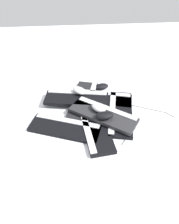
{
  "coord_description": "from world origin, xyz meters",
  "views": [
    {
      "loc": [
        1.07,
        -0.09,
        1.0
      ],
      "look_at": [
        0.01,
        -0.01,
        0.03
      ],
      "focal_mm": 35.0,
      "sensor_mm": 36.0,
      "label": 1
    }
  ],
  "objects_px": {
    "keyboard_1": "(120,113)",
    "keyboard_6": "(103,114)",
    "keyboard_4": "(65,128)",
    "keyboard_2": "(101,99)",
    "mouse_3": "(79,90)",
    "keyboard_0": "(95,127)",
    "keyboard_3": "(83,101)",
    "keyboard_5": "(77,98)",
    "mouse_0": "(99,108)",
    "mouse_2": "(105,115)",
    "mouse_1": "(101,86)"
  },
  "relations": [
    {
      "from": "keyboard_6",
      "to": "mouse_1",
      "type": "distance_m",
      "value": 0.34
    },
    {
      "from": "keyboard_6",
      "to": "keyboard_5",
      "type": "bearing_deg",
      "value": -137.0
    },
    {
      "from": "keyboard_3",
      "to": "keyboard_4",
      "type": "height_order",
      "value": "same"
    },
    {
      "from": "keyboard_2",
      "to": "mouse_2",
      "type": "distance_m",
      "value": 0.25
    },
    {
      "from": "mouse_3",
      "to": "keyboard_3",
      "type": "bearing_deg",
      "value": 170.45
    },
    {
      "from": "keyboard_1",
      "to": "keyboard_5",
      "type": "bearing_deg",
      "value": -116.67
    },
    {
      "from": "keyboard_3",
      "to": "mouse_3",
      "type": "height_order",
      "value": "mouse_3"
    },
    {
      "from": "keyboard_1",
      "to": "keyboard_2",
      "type": "bearing_deg",
      "value": -145.44
    },
    {
      "from": "mouse_0",
      "to": "mouse_1",
      "type": "height_order",
      "value": "mouse_0"
    },
    {
      "from": "keyboard_0",
      "to": "keyboard_5",
      "type": "bearing_deg",
      "value": -157.94
    },
    {
      "from": "keyboard_0",
      "to": "keyboard_4",
      "type": "relative_size",
      "value": 0.98
    },
    {
      "from": "keyboard_5",
      "to": "mouse_1",
      "type": "xyz_separation_m",
      "value": [
        -0.16,
        0.2,
        -0.02
      ]
    },
    {
      "from": "keyboard_0",
      "to": "keyboard_2",
      "type": "distance_m",
      "value": 0.28
    },
    {
      "from": "mouse_1",
      "to": "keyboard_1",
      "type": "bearing_deg",
      "value": -88.14
    },
    {
      "from": "keyboard_1",
      "to": "keyboard_6",
      "type": "relative_size",
      "value": 1.03
    },
    {
      "from": "keyboard_0",
      "to": "mouse_2",
      "type": "distance_m",
      "value": 0.1
    },
    {
      "from": "keyboard_4",
      "to": "keyboard_6",
      "type": "xyz_separation_m",
      "value": [
        -0.07,
        0.25,
        0.03
      ]
    },
    {
      "from": "keyboard_3",
      "to": "keyboard_1",
      "type": "bearing_deg",
      "value": 57.88
    },
    {
      "from": "keyboard_2",
      "to": "mouse_3",
      "type": "distance_m",
      "value": 0.17
    },
    {
      "from": "keyboard_5",
      "to": "keyboard_6",
      "type": "xyz_separation_m",
      "value": [
        0.18,
        0.17,
        0.0
      ]
    },
    {
      "from": "mouse_3",
      "to": "mouse_1",
      "type": "bearing_deg",
      "value": -101.57
    },
    {
      "from": "keyboard_4",
      "to": "keyboard_5",
      "type": "bearing_deg",
      "value": 162.1
    },
    {
      "from": "mouse_0",
      "to": "mouse_3",
      "type": "distance_m",
      "value": 0.23
    },
    {
      "from": "keyboard_3",
      "to": "keyboard_2",
      "type": "bearing_deg",
      "value": 95.35
    },
    {
      "from": "keyboard_2",
      "to": "mouse_0",
      "type": "xyz_separation_m",
      "value": [
        0.17,
        -0.04,
        0.07
      ]
    },
    {
      "from": "mouse_0",
      "to": "keyboard_6",
      "type": "bearing_deg",
      "value": -173.02
    },
    {
      "from": "mouse_0",
      "to": "mouse_2",
      "type": "xyz_separation_m",
      "value": [
        0.08,
        0.03,
        0.0
      ]
    },
    {
      "from": "keyboard_4",
      "to": "keyboard_5",
      "type": "height_order",
      "value": "keyboard_5"
    },
    {
      "from": "keyboard_1",
      "to": "mouse_2",
      "type": "height_order",
      "value": "mouse_2"
    },
    {
      "from": "keyboard_5",
      "to": "keyboard_1",
      "type": "bearing_deg",
      "value": 63.33
    },
    {
      "from": "keyboard_1",
      "to": "keyboard_2",
      "type": "height_order",
      "value": "same"
    },
    {
      "from": "keyboard_2",
      "to": "keyboard_4",
      "type": "xyz_separation_m",
      "value": [
        0.27,
        -0.26,
        0.0
      ]
    },
    {
      "from": "mouse_1",
      "to": "keyboard_0",
      "type": "bearing_deg",
      "value": -116.97
    },
    {
      "from": "keyboard_0",
      "to": "mouse_0",
      "type": "height_order",
      "value": "mouse_0"
    },
    {
      "from": "mouse_0",
      "to": "mouse_2",
      "type": "distance_m",
      "value": 0.08
    },
    {
      "from": "keyboard_1",
      "to": "mouse_0",
      "type": "xyz_separation_m",
      "value": [
        0.01,
        -0.15,
        0.07
      ]
    },
    {
      "from": "keyboard_0",
      "to": "keyboard_5",
      "type": "xyz_separation_m",
      "value": [
        -0.26,
        -0.1,
        0.03
      ]
    },
    {
      "from": "mouse_3",
      "to": "mouse_0",
      "type": "bearing_deg",
      "value": 165.65
    },
    {
      "from": "keyboard_5",
      "to": "mouse_3",
      "type": "xyz_separation_m",
      "value": [
        -0.04,
        0.02,
        0.04
      ]
    },
    {
      "from": "keyboard_1",
      "to": "keyboard_4",
      "type": "xyz_separation_m",
      "value": [
        0.11,
        -0.37,
        0.0
      ]
    },
    {
      "from": "keyboard_6",
      "to": "mouse_2",
      "type": "height_order",
      "value": "mouse_2"
    },
    {
      "from": "keyboard_1",
      "to": "keyboard_3",
      "type": "height_order",
      "value": "same"
    },
    {
      "from": "keyboard_3",
      "to": "mouse_2",
      "type": "relative_size",
      "value": 4.21
    },
    {
      "from": "keyboard_4",
      "to": "keyboard_6",
      "type": "height_order",
      "value": "keyboard_6"
    },
    {
      "from": "keyboard_6",
      "to": "mouse_2",
      "type": "xyz_separation_m",
      "value": [
        0.05,
        -0.0,
        0.04
      ]
    },
    {
      "from": "keyboard_0",
      "to": "keyboard_3",
      "type": "height_order",
      "value": "same"
    },
    {
      "from": "keyboard_4",
      "to": "mouse_0",
      "type": "bearing_deg",
      "value": 114.84
    },
    {
      "from": "keyboard_5",
      "to": "keyboard_3",
      "type": "bearing_deg",
      "value": 97.34
    },
    {
      "from": "keyboard_1",
      "to": "mouse_3",
      "type": "xyz_separation_m",
      "value": [
        -0.19,
        -0.27,
        0.07
      ]
    },
    {
      "from": "keyboard_0",
      "to": "keyboard_3",
      "type": "relative_size",
      "value": 0.98
    }
  ]
}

